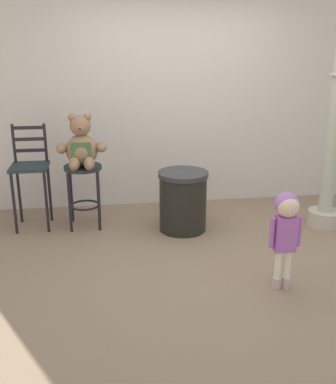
# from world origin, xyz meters

# --- Properties ---
(ground_plane) EXTENTS (24.00, 24.00, 0.00)m
(ground_plane) POSITION_xyz_m (0.00, 0.00, 0.00)
(ground_plane) COLOR #846A53
(building_wall) EXTENTS (6.08, 0.30, 3.95)m
(building_wall) POSITION_xyz_m (0.00, 1.81, 1.98)
(building_wall) COLOR beige
(building_wall) RESTS_ON ground_plane
(bar_stool_with_teddy) EXTENTS (0.41, 0.41, 0.70)m
(bar_stool_with_teddy) POSITION_xyz_m (-1.14, 1.00, 0.51)
(bar_stool_with_teddy) COLOR #1C2A2C
(bar_stool_with_teddy) RESTS_ON ground_plane
(teddy_bear) EXTENTS (0.53, 0.48, 0.57)m
(teddy_bear) POSITION_xyz_m (-1.14, 0.97, 0.91)
(teddy_bear) COLOR #8D684A
(teddy_bear) RESTS_ON bar_stool_with_teddy
(child_walking) EXTENTS (0.27, 0.21, 0.85)m
(child_walking) POSITION_xyz_m (0.53, -0.63, 0.61)
(child_walking) COLOR #C29C9E
(child_walking) RESTS_ON ground_plane
(trash_bin) EXTENTS (0.54, 0.54, 0.66)m
(trash_bin) POSITION_xyz_m (-0.08, 0.74, 0.33)
(trash_bin) COLOR black
(trash_bin) RESTS_ON ground_plane
(lamppost) EXTENTS (0.36, 0.36, 2.87)m
(lamppost) POSITION_xyz_m (1.52, 0.62, 1.14)
(lamppost) COLOR #B7A995
(lamppost) RESTS_ON ground_plane
(bar_chair_empty) EXTENTS (0.40, 0.40, 1.13)m
(bar_chair_empty) POSITION_xyz_m (-1.71, 1.07, 0.64)
(bar_chair_empty) COLOR #1C2A2C
(bar_chair_empty) RESTS_ON ground_plane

